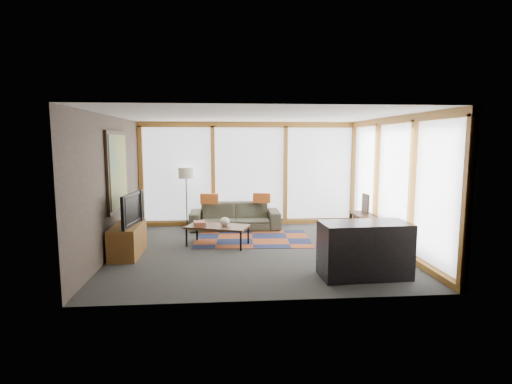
{
  "coord_description": "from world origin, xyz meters",
  "views": [
    {
      "loc": [
        -0.65,
        -7.61,
        2.14
      ],
      "look_at": [
        0.0,
        0.4,
        1.1
      ],
      "focal_mm": 28.0,
      "sensor_mm": 36.0,
      "label": 1
    }
  ],
  "objects": [
    {
      "name": "pillow_left",
      "position": [
        -1.0,
        1.96,
        0.75
      ],
      "size": [
        0.44,
        0.17,
        0.24
      ],
      "primitive_type": "cube",
      "rotation": [
        0.0,
        0.0,
        -0.1
      ],
      "color": "#BC5920",
      "rests_on": "sofa"
    },
    {
      "name": "book_stack",
      "position": [
        -1.15,
        0.43,
        0.46
      ],
      "size": [
        0.27,
        0.31,
        0.09
      ],
      "primitive_type": "cube",
      "rotation": [
        0.0,
        0.0,
        0.16
      ],
      "color": "#964E35",
      "rests_on": "coffee_table"
    },
    {
      "name": "bookshelf",
      "position": [
        2.43,
        0.25,
        0.26
      ],
      "size": [
        0.38,
        2.09,
        0.52
      ],
      "primitive_type": null,
      "color": "#342413",
      "rests_on": "ground"
    },
    {
      "name": "ground",
      "position": [
        0.0,
        0.0,
        0.0
      ],
      "size": [
        5.5,
        5.5,
        0.0
      ],
      "primitive_type": "plane",
      "color": "#292826",
      "rests_on": "ground"
    },
    {
      "name": "pillow_right",
      "position": [
        0.27,
        1.99,
        0.75
      ],
      "size": [
        0.44,
        0.22,
        0.23
      ],
      "primitive_type": "cube",
      "rotation": [
        0.0,
        0.0,
        -0.24
      ],
      "color": "#BC5920",
      "rests_on": "sofa"
    },
    {
      "name": "shelf_picture",
      "position": [
        2.51,
        0.99,
        0.74
      ],
      "size": [
        0.05,
        0.33,
        0.43
      ],
      "primitive_type": "cube",
      "rotation": [
        0.0,
        0.0,
        0.04
      ],
      "color": "black",
      "rests_on": "bookshelf"
    },
    {
      "name": "vase",
      "position": [
        -0.64,
        0.4,
        0.5
      ],
      "size": [
        0.23,
        0.23,
        0.18
      ],
      "primitive_type": "ellipsoid",
      "rotation": [
        0.0,
        0.0,
        -0.13
      ],
      "color": "beige",
      "rests_on": "coffee_table"
    },
    {
      "name": "floor_lamp",
      "position": [
        -1.56,
        2.11,
        0.75
      ],
      "size": [
        0.37,
        0.37,
        1.49
      ],
      "primitive_type": null,
      "color": "black",
      "rests_on": "ground"
    },
    {
      "name": "tv_console",
      "position": [
        -2.46,
        -0.14,
        0.29
      ],
      "size": [
        0.48,
        1.16,
        0.58
      ],
      "primitive_type": "cube",
      "color": "brown",
      "rests_on": "ground"
    },
    {
      "name": "television",
      "position": [
        -2.43,
        -0.19,
        0.88
      ],
      "size": [
        0.27,
        1.05,
        0.6
      ],
      "primitive_type": "imported",
      "rotation": [
        0.0,
        0.0,
        1.44
      ],
      "color": "black",
      "rests_on": "tv_console"
    },
    {
      "name": "bowl_b",
      "position": [
        2.43,
        0.06,
        0.56
      ],
      "size": [
        0.17,
        0.17,
        0.08
      ],
      "primitive_type": "ellipsoid",
      "rotation": [
        0.0,
        0.0,
        0.1
      ],
      "color": "black",
      "rests_on": "bookshelf"
    },
    {
      "name": "room_envelope",
      "position": [
        0.49,
        0.56,
        1.54
      ],
      "size": [
        5.52,
        5.02,
        2.62
      ],
      "color": "#3F312C",
      "rests_on": "ground"
    },
    {
      "name": "coffee_table",
      "position": [
        -0.79,
        0.43,
        0.2
      ],
      "size": [
        1.36,
        0.99,
        0.41
      ],
      "primitive_type": null,
      "rotation": [
        0.0,
        0.0,
        -0.34
      ],
      "color": "#342413",
      "rests_on": "ground"
    },
    {
      "name": "bowl_a",
      "position": [
        2.47,
        -0.35,
        0.57
      ],
      "size": [
        0.2,
        0.2,
        0.09
      ],
      "primitive_type": "ellipsoid",
      "rotation": [
        0.0,
        0.0,
        0.06
      ],
      "color": "black",
      "rests_on": "bookshelf"
    },
    {
      "name": "rug",
      "position": [
        -0.04,
        0.88,
        0.01
      ],
      "size": [
        2.55,
        1.71,
        0.01
      ],
      "primitive_type": "cube",
      "rotation": [
        0.0,
        0.0,
        -0.05
      ],
      "color": "brown",
      "rests_on": "ground"
    },
    {
      "name": "sofa",
      "position": [
        -0.39,
        1.95,
        0.32
      ],
      "size": [
        2.17,
        0.86,
        0.63
      ],
      "primitive_type": "imported",
      "rotation": [
        0.0,
        0.0,
        -0.01
      ],
      "color": "#343528",
      "rests_on": "ground"
    },
    {
      "name": "bar_counter",
      "position": [
        1.54,
        -1.67,
        0.44
      ],
      "size": [
        1.41,
        0.71,
        0.87
      ],
      "primitive_type": "cube",
      "rotation": [
        0.0,
        0.0,
        0.05
      ],
      "color": "black",
      "rests_on": "ground"
    }
  ]
}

